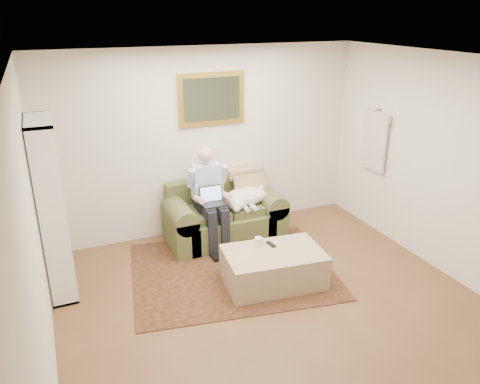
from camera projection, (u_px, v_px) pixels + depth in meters
room_shell at (276, 195)px, 4.69m from camera, size 4.51×5.00×2.61m
rug at (232, 270)px, 5.82m from camera, size 2.71×2.31×0.01m
sofa at (224, 220)px, 6.55m from camera, size 1.61×0.82×0.97m
seated_man at (211, 200)px, 6.19m from camera, size 0.53×0.76×1.36m
laptop at (213, 199)px, 6.13m from camera, size 0.31×0.25×0.23m
sleeping_dog at (246, 196)px, 6.47m from camera, size 0.66×0.42×0.25m
ottoman at (273, 267)px, 5.49m from camera, size 1.21×0.85×0.41m
coffee_mug at (258, 241)px, 5.56m from camera, size 0.08×0.08×0.10m
tv_remote at (271, 244)px, 5.57m from camera, size 0.07×0.15×0.02m
bookshelf at (51, 209)px, 5.10m from camera, size 0.28×0.80×2.00m
wall_mirror at (212, 99)px, 6.32m from camera, size 0.94×0.04×0.72m
hanging_shirt at (375, 138)px, 6.53m from camera, size 0.06×0.52×0.90m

